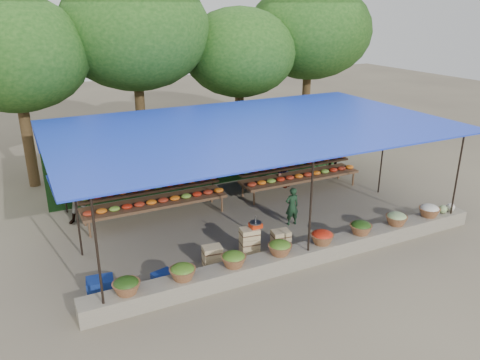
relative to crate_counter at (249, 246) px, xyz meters
name	(u,v)px	position (x,y,z in m)	size (l,w,h in m)	color
ground	(252,219)	(1.09, 1.91, -0.31)	(60.00, 60.00, 0.00)	brown
stone_curb	(304,255)	(1.09, -0.84, -0.11)	(10.60, 0.55, 0.40)	#6B6456
stall_canopy	(251,130)	(1.09, 1.98, 2.36)	(10.80, 6.60, 2.82)	black
produce_baskets	(301,242)	(0.99, -0.84, 0.25)	(8.98, 0.58, 0.34)	brown
netting_backdrop	(209,151)	(1.09, 5.06, 0.94)	(10.60, 0.06, 2.50)	#184519
tree_row	(189,40)	(1.60, 8.00, 4.39)	(16.51, 5.50, 7.12)	#3C2815
fruit_table_left	(155,199)	(-1.40, 3.26, 0.30)	(4.21, 0.95, 0.93)	#4E361F
fruit_table_right	(299,173)	(3.60, 3.26, 0.30)	(4.21, 0.95, 0.93)	#4E361F
crate_counter	(249,246)	(0.00, 0.00, 0.00)	(2.39, 0.40, 0.77)	tan
weighing_scale	(256,225)	(0.19, 0.00, 0.53)	(0.30, 0.30, 0.32)	red
vendor_seated	(292,206)	(1.95, 1.10, 0.25)	(0.41, 0.27, 1.12)	#16311C
customer_left	(80,197)	(-3.39, 3.86, 0.48)	(0.77, 0.60, 1.58)	slate
customer_mid	(287,164)	(3.38, 3.73, 0.52)	(1.07, 0.61, 1.65)	slate
customer_right	(333,153)	(5.63, 4.12, 0.50)	(0.95, 0.40, 1.62)	slate
blue_crate_front	(163,278)	(-2.27, -0.20, -0.17)	(0.45, 0.33, 0.27)	navy
blue_crate_back	(100,286)	(-3.60, 0.04, -0.14)	(0.57, 0.41, 0.34)	navy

